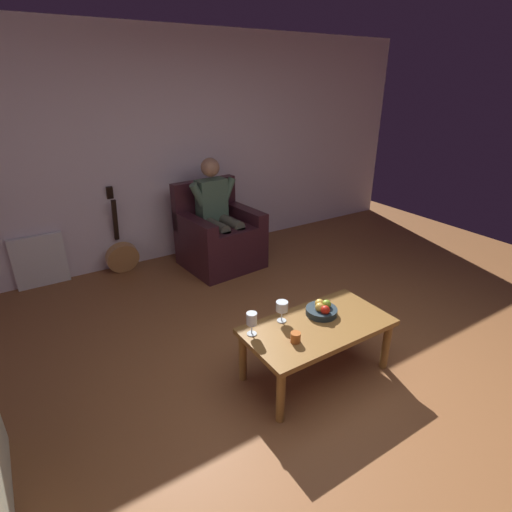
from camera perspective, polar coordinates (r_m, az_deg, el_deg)
ground_plane at (r=3.14m, az=14.61°, el=-18.46°), size 7.68×7.68×0.00m
wall_back at (r=5.01m, az=-10.87°, el=14.77°), size 6.80×0.06×2.62m
armchair at (r=4.79m, az=-5.32°, el=2.62°), size 0.90×0.86×0.99m
person_seated at (r=4.67m, az=-5.45°, el=6.53°), size 0.61×0.62×1.27m
coffee_table at (r=3.02m, az=8.75°, el=-10.59°), size 1.10×0.59×0.44m
guitar at (r=4.87m, az=-18.60°, el=0.24°), size 0.37×0.28×0.99m
radiator at (r=4.88m, az=-28.49°, el=-0.64°), size 0.52×0.06×0.57m
wine_glass_near at (r=2.79m, az=-0.62°, el=-9.14°), size 0.08×0.08×0.17m
wine_glass_far at (r=2.94m, az=3.73°, el=-7.35°), size 0.09×0.09×0.16m
fruit_bowl at (r=3.09m, az=9.39°, el=-7.57°), size 0.24×0.24×0.11m
candle_jar at (r=2.77m, az=5.67°, el=-11.48°), size 0.07×0.07×0.07m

